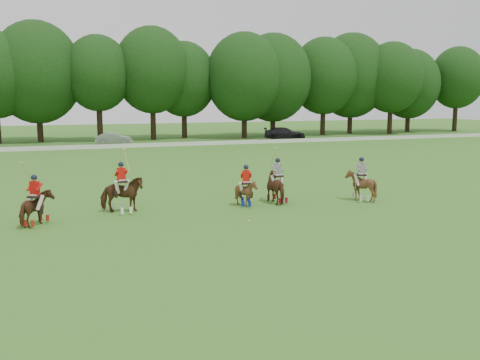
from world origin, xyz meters
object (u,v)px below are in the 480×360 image
object	(u,v)px
car_mid	(113,139)
polo_ball	(249,221)
car_right	(285,133)
polo_stripe_a	(277,187)
polo_red_a	(36,208)
polo_red_b	(122,194)
polo_red_c	(246,192)
polo_stripe_b	(361,185)

from	to	relation	value
car_mid	polo_ball	xyz separation A→B (m)	(0.87, -41.21, -0.63)
car_right	polo_ball	bearing A→B (deg)	173.82
polo_stripe_a	polo_red_a	bearing A→B (deg)	-174.89
polo_red_a	polo_ball	xyz separation A→B (m)	(8.73, -2.50, -0.73)
car_mid	car_right	world-z (taller)	car_right
polo_red_b	polo_red_c	world-z (taller)	polo_red_b
car_mid	car_right	distance (m)	21.55
polo_stripe_a	polo_ball	size ratio (longest dim) A/B	31.83
polo_stripe_b	polo_ball	size ratio (longest dim) A/B	25.63
car_mid	polo_stripe_a	world-z (taller)	polo_stripe_a
polo_red_c	polo_ball	world-z (taller)	polo_red_c
polo_ball	car_mid	bearing A→B (deg)	91.21
car_mid	car_right	xyz separation A→B (m)	(21.55, 0.00, 0.09)
polo_red_a	polo_red_b	size ratio (longest dim) A/B	0.92
car_right	polo_red_b	bearing A→B (deg)	166.04
car_right	polo_stripe_b	distance (m)	40.93
car_right	polo_stripe_b	bearing A→B (deg)	-178.69
polo_red_a	car_mid	bearing A→B (deg)	78.52
polo_red_b	polo_stripe_a	size ratio (longest dim) A/B	1.03
polo_red_b	polo_stripe_b	xyz separation A→B (m)	(12.20, -1.26, -0.05)
polo_red_c	polo_red_a	bearing A→B (deg)	-175.55
car_right	polo_red_c	distance (m)	42.72
polo_stripe_a	polo_ball	bearing A→B (deg)	-129.42
polo_red_a	polo_red_b	bearing A→B (deg)	19.22
polo_red_b	polo_stripe_a	distance (m)	7.87
car_right	polo_red_b	world-z (taller)	polo_red_b
polo_stripe_b	polo_ball	distance (m)	7.72
polo_red_c	polo_stripe_a	size ratio (longest dim) A/B	0.73
polo_red_b	polo_ball	bearing A→B (deg)	-37.59
polo_red_c	polo_stripe_a	distance (m)	1.86
polo_stripe_b	polo_red_a	bearing A→B (deg)	-179.80
car_mid	polo_red_b	bearing A→B (deg)	178.64
car_right	polo_stripe_a	bearing A→B (deg)	175.21
car_mid	polo_red_c	size ratio (longest dim) A/B	1.97
car_right	polo_red_a	size ratio (longest dim) A/B	1.95
car_right	polo_red_a	bearing A→B (deg)	163.25
polo_stripe_a	polo_ball	xyz separation A→B (m)	(-2.91, -3.54, -0.80)
car_right	polo_ball	size ratio (longest dim) A/B	59.16
polo_red_a	polo_stripe_b	bearing A→B (deg)	0.20
polo_stripe_a	polo_red_c	bearing A→B (deg)	-171.39
polo_red_a	polo_stripe_b	world-z (taller)	polo_red_a
polo_stripe_b	polo_ball	xyz separation A→B (m)	(-7.25, -2.55, -0.78)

